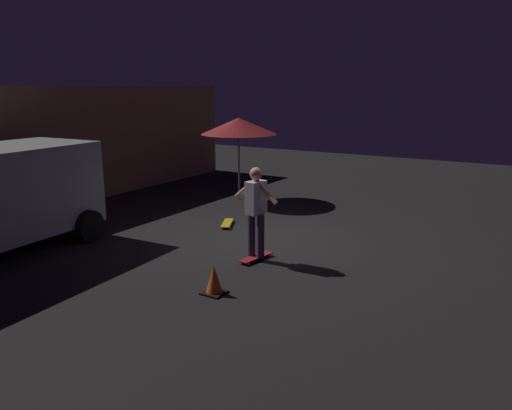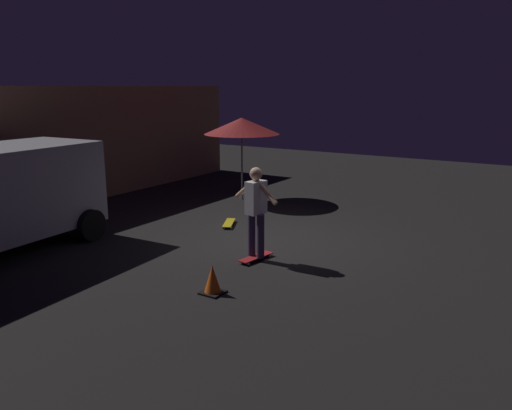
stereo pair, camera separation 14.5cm
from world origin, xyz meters
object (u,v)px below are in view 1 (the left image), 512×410
patio_umbrella (239,126)px  skater (256,206)px  skateboard_spare (227,223)px  traffic_cone (214,281)px  skateboard_ridden (256,257)px

patio_umbrella → skater: bearing=-143.4°
skateboard_spare → traffic_cone: 3.95m
patio_umbrella → skateboard_spare: size_ratio=2.92×
skateboard_spare → traffic_cone: (-3.37, -2.07, 0.16)m
patio_umbrella → traffic_cone: bearing=-150.1°
patio_umbrella → skateboard_spare: bearing=-152.6°
skateboard_spare → skater: size_ratio=0.47×
patio_umbrella → skater: patio_umbrella is taller
skateboard_ridden → skater: size_ratio=0.48×
traffic_cone → skateboard_spare: bearing=31.6°
skateboard_ridden → traffic_cone: traffic_cone is taller
traffic_cone → skater: bearing=8.7°
traffic_cone → patio_umbrella: bearing=29.9°
skater → traffic_cone: size_ratio=3.63×
patio_umbrella → skateboard_spare: (-2.49, -1.29, -2.02)m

